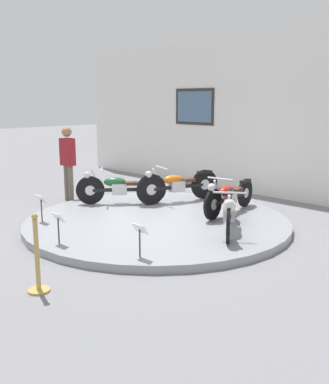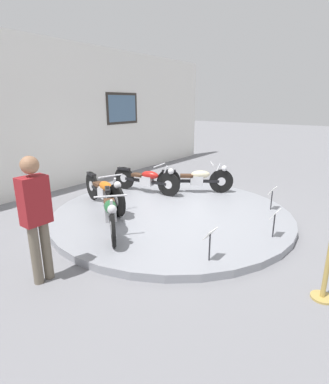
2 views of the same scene
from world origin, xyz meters
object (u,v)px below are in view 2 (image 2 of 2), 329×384
(info_placard_front_centre, at_px, (275,217))
(motorcycle_red, at_px, (147,179))
(motorcycle_orange, at_px, (104,190))
(info_placard_front_left, at_px, (210,238))
(motorcycle_cream, at_px, (197,179))
(info_placard_front_right, at_px, (272,193))
(stanchion_post_left_of_entry, at_px, (326,275))
(visitor_standing, at_px, (36,213))
(motorcycle_green, at_px, (110,211))

(info_placard_front_centre, bearing_deg, motorcycle_red, 78.33)
(motorcycle_orange, height_order, motorcycle_red, motorcycle_orange)
(info_placard_front_left, bearing_deg, motorcycle_red, 54.93)
(motorcycle_orange, distance_m, info_placard_front_centre, 3.56)
(motorcycle_cream, height_order, info_placard_front_right, motorcycle_cream)
(stanchion_post_left_of_entry, bearing_deg, motorcycle_cream, 52.81)
(motorcycle_cream, relative_size, info_placard_front_centre, 3.17)
(motorcycle_red, distance_m, info_placard_front_centre, 3.56)
(info_placard_front_left, distance_m, visitor_standing, 2.42)
(info_placard_front_centre, distance_m, stanchion_post_left_of_entry, 1.53)
(motorcycle_green, height_order, stanchion_post_left_of_entry, stanchion_post_left_of_entry)
(motorcycle_green, xyz_separation_m, info_placard_front_right, (2.88, -1.97, -0.01))
(motorcycle_cream, xyz_separation_m, visitor_standing, (-4.54, -0.29, 0.50))
(stanchion_post_left_of_entry, bearing_deg, motorcycle_red, 67.50)
(info_placard_front_left, bearing_deg, stanchion_post_left_of_entry, -81.05)
(stanchion_post_left_of_entry, bearing_deg, info_placard_front_right, 30.82)
(motorcycle_red, xyz_separation_m, info_placard_front_centre, (-0.72, -3.48, -0.00))
(info_placard_front_left, xyz_separation_m, info_placard_front_right, (2.76, 0.00, 0.00))
(visitor_standing, bearing_deg, stanchion_post_left_of_entry, -59.19)
(info_placard_front_centre, bearing_deg, stanchion_post_left_of_entry, -138.46)
(info_placard_front_right, relative_size, visitor_standing, 0.29)
(motorcycle_orange, bearing_deg, motorcycle_green, -127.09)
(stanchion_post_left_of_entry, bearing_deg, info_placard_front_left, 98.95)
(info_placard_front_centre, bearing_deg, motorcycle_orange, 101.74)
(info_placard_front_centre, distance_m, info_placard_front_right, 1.46)
(motorcycle_red, height_order, motorcycle_cream, motorcycle_cream)
(motorcycle_green, bearing_deg, info_placard_front_left, -86.60)
(motorcycle_cream, xyz_separation_m, info_placard_front_centre, (-1.50, -2.46, -0.01))
(visitor_standing, bearing_deg, motorcycle_red, 19.13)
(motorcycle_red, relative_size, motorcycle_cream, 1.20)
(motorcycle_orange, bearing_deg, info_placard_front_left, -102.33)
(motorcycle_green, relative_size, info_placard_front_centre, 3.03)
(motorcycle_orange, distance_m, visitor_standing, 2.71)
(motorcycle_green, xyz_separation_m, info_placard_front_centre, (1.50, -2.47, -0.01))
(motorcycle_red, height_order, info_placard_front_centre, motorcycle_red)
(motorcycle_orange, xyz_separation_m, stanchion_post_left_of_entry, (-0.42, -4.50, -0.19))
(info_placard_front_centre, xyz_separation_m, visitor_standing, (-3.04, 2.18, 0.50))
(motorcycle_green, relative_size, stanchion_post_left_of_entry, 1.52)
(motorcycle_red, xyz_separation_m, info_placard_front_left, (-2.10, -2.99, -0.00))
(motorcycle_cream, bearing_deg, info_placard_front_left, -145.55)
(info_placard_front_left, height_order, info_placard_front_centre, same)
(motorcycle_green, distance_m, info_placard_front_centre, 2.89)
(motorcycle_green, height_order, visitor_standing, visitor_standing)
(info_placard_front_left, bearing_deg, motorcycle_orange, 77.67)
(visitor_standing, bearing_deg, motorcycle_green, 10.61)
(motorcycle_orange, relative_size, motorcycle_cream, 1.20)
(motorcycle_cream, bearing_deg, motorcycle_red, 127.34)
(motorcycle_red, distance_m, visitor_standing, 4.01)
(motorcycle_cream, distance_m, info_placard_front_centre, 2.88)
(info_placard_front_right, xyz_separation_m, visitor_standing, (-4.42, 1.68, 0.50))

